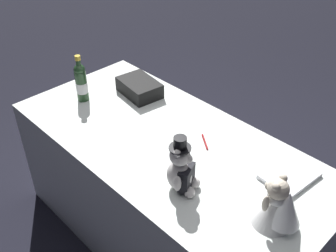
% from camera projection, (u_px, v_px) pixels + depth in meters
% --- Properties ---
extents(ground_plane, '(12.00, 12.00, 0.00)m').
position_uv_depth(ground_plane, '(168.00, 234.00, 2.62)').
color(ground_plane, black).
extents(reception_table, '(1.86, 0.88, 0.78)m').
position_uv_depth(reception_table, '(168.00, 192.00, 2.39)').
color(reception_table, white).
rests_on(reception_table, ground_plane).
extents(teddy_bear_groom, '(0.16, 0.16, 0.30)m').
position_uv_depth(teddy_bear_groom, '(182.00, 170.00, 1.80)').
color(teddy_bear_groom, silver).
rests_on(teddy_bear_groom, reception_table).
extents(teddy_bear_bride, '(0.22, 0.18, 0.25)m').
position_uv_depth(teddy_bear_bride, '(278.00, 206.00, 1.64)').
color(teddy_bear_bride, white).
rests_on(teddy_bear_bride, reception_table).
extents(champagne_bottle, '(0.07, 0.07, 0.30)m').
position_uv_depth(champagne_bottle, '(81.00, 82.00, 2.43)').
color(champagne_bottle, '#224224').
rests_on(champagne_bottle, reception_table).
extents(signing_pen, '(0.12, 0.09, 0.01)m').
position_uv_depth(signing_pen, '(205.00, 141.00, 2.15)').
color(signing_pen, maroon).
rests_on(signing_pen, reception_table).
extents(gift_case_black, '(0.30, 0.23, 0.09)m').
position_uv_depth(gift_case_black, '(139.00, 88.00, 2.53)').
color(gift_case_black, black).
rests_on(gift_case_black, reception_table).
extents(guestbook, '(0.22, 0.27, 0.02)m').
position_uv_depth(guestbook, '(289.00, 176.00, 1.92)').
color(guestbook, white).
rests_on(guestbook, reception_table).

